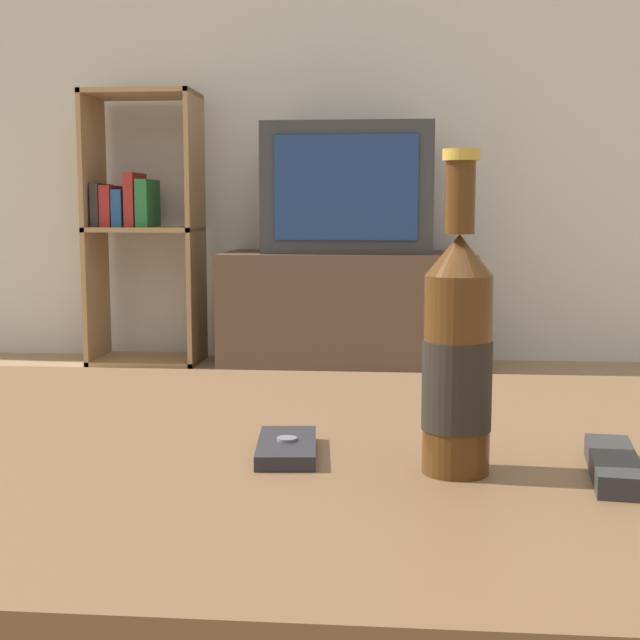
{
  "coord_description": "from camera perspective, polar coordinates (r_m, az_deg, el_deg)",
  "views": [
    {
      "loc": [
        0.16,
        -0.88,
        0.65
      ],
      "look_at": [
        0.06,
        0.21,
        0.51
      ],
      "focal_mm": 50.0,
      "sensor_mm": 36.0,
      "label": 1
    }
  ],
  "objects": [
    {
      "name": "bookshelf",
      "position": [
        3.85,
        -11.46,
        6.14
      ],
      "size": [
        0.46,
        0.3,
        1.14
      ],
      "color": "#99754C",
      "rests_on": "ground_plane"
    },
    {
      "name": "television",
      "position": [
        3.59,
        1.85,
        8.4
      ],
      "size": [
        0.67,
        0.37,
        0.51
      ],
      "color": "#2D2D2D",
      "rests_on": "tv_stand"
    },
    {
      "name": "coffee_table",
      "position": [
        0.94,
        -4.63,
        -10.73
      ],
      "size": [
        1.26,
        0.8,
        0.41
      ],
      "color": "brown",
      "rests_on": "ground_plane"
    },
    {
      "name": "cell_phone",
      "position": [
        0.87,
        -2.13,
        -8.16
      ],
      "size": [
        0.07,
        0.12,
        0.02
      ],
      "rotation": [
        0.0,
        0.0,
        0.1
      ],
      "color": "#232328",
      "rests_on": "coffee_table"
    },
    {
      "name": "remote_control",
      "position": [
        0.84,
        18.29,
        -8.82
      ],
      "size": [
        0.06,
        0.15,
        0.02
      ],
      "rotation": [
        0.0,
        0.0,
        -0.12
      ],
      "color": "#282828",
      "rests_on": "coffee_table"
    },
    {
      "name": "tv_stand",
      "position": [
        3.62,
        1.82,
        0.55
      ],
      "size": [
        1.0,
        0.48,
        0.48
      ],
      "color": "#4C3828",
      "rests_on": "ground_plane"
    },
    {
      "name": "beer_bottle",
      "position": [
        0.8,
        8.78,
        -2.28
      ],
      "size": [
        0.06,
        0.06,
        0.29
      ],
      "color": "#47280F",
      "rests_on": "coffee_table"
    },
    {
      "name": "back_wall",
      "position": [
        3.96,
        3.05,
        16.48
      ],
      "size": [
        8.0,
        0.05,
        2.6
      ],
      "color": "beige",
      "rests_on": "ground_plane"
    }
  ]
}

